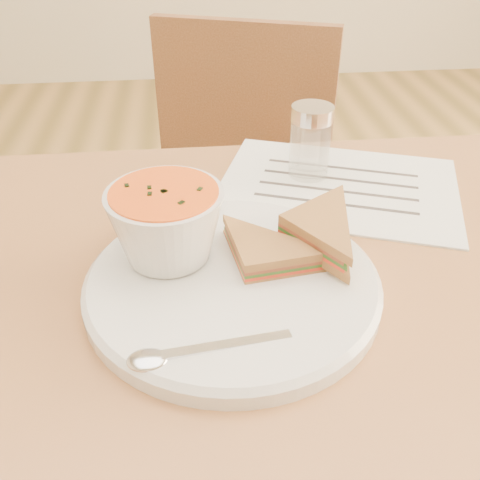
{
  "coord_description": "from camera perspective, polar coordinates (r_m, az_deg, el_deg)",
  "views": [
    {
      "loc": [
        -0.15,
        -0.44,
        1.12
      ],
      "look_at": [
        -0.1,
        0.01,
        0.8
      ],
      "focal_mm": 40.0,
      "sensor_mm": 36.0,
      "label": 1
    }
  ],
  "objects": [
    {
      "name": "spoon",
      "position": [
        0.48,
        -3.44,
        -11.52
      ],
      "size": [
        0.18,
        0.06,
        0.01
      ],
      "primitive_type": null,
      "rotation": [
        0.0,
        0.0,
        0.14
      ],
      "color": "silver",
      "rests_on": "plate"
    },
    {
      "name": "sandwich_half_a",
      "position": [
        0.53,
        0.51,
        -4.09
      ],
      "size": [
        0.11,
        0.11,
        0.03
      ],
      "primitive_type": null,
      "rotation": [
        0.0,
        0.0,
        0.14
      ],
      "color": "#AE743D",
      "rests_on": "plate"
    },
    {
      "name": "sandwich_half_b",
      "position": [
        0.58,
        4.06,
        1.36
      ],
      "size": [
        0.14,
        0.14,
        0.03
      ],
      "primitive_type": null,
      "rotation": [
        0.0,
        0.0,
        -0.98
      ],
      "color": "#AE743D",
      "rests_on": "plate"
    },
    {
      "name": "condiment_shaker",
      "position": [
        0.76,
        7.49,
        10.28
      ],
      "size": [
        0.07,
        0.07,
        0.1
      ],
      "primitive_type": null,
      "rotation": [
        0.0,
        0.0,
        -0.2
      ],
      "color": "silver",
      "rests_on": "dining_table"
    },
    {
      "name": "plate",
      "position": [
        0.56,
        -0.8,
        -4.73
      ],
      "size": [
        0.35,
        0.35,
        0.02
      ],
      "primitive_type": null,
      "rotation": [
        0.0,
        0.0,
        -0.14
      ],
      "color": "silver",
      "rests_on": "dining_table"
    },
    {
      "name": "chair_far",
      "position": [
        1.16,
        -1.68,
        -1.09
      ],
      "size": [
        0.5,
        0.5,
        0.87
      ],
      "primitive_type": null,
      "rotation": [
        0.0,
        0.0,
        2.79
      ],
      "color": "brown",
      "rests_on": "floor"
    },
    {
      "name": "dining_table",
      "position": [
        0.87,
        7.45,
        -23.63
      ],
      "size": [
        1.0,
        0.7,
        0.75
      ],
      "primitive_type": null,
      "color": "brown",
      "rests_on": "floor"
    },
    {
      "name": "paper_menu",
      "position": [
        0.76,
        10.43,
        5.72
      ],
      "size": [
        0.39,
        0.33,
        0.0
      ],
      "primitive_type": null,
      "rotation": [
        0.0,
        0.0,
        -0.35
      ],
      "color": "white",
      "rests_on": "dining_table"
    },
    {
      "name": "soup_bowl",
      "position": [
        0.56,
        -7.8,
        1.29
      ],
      "size": [
        0.15,
        0.15,
        0.08
      ],
      "primitive_type": null,
      "rotation": [
        0.0,
        0.0,
        0.27
      ],
      "color": "silver",
      "rests_on": "plate"
    }
  ]
}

